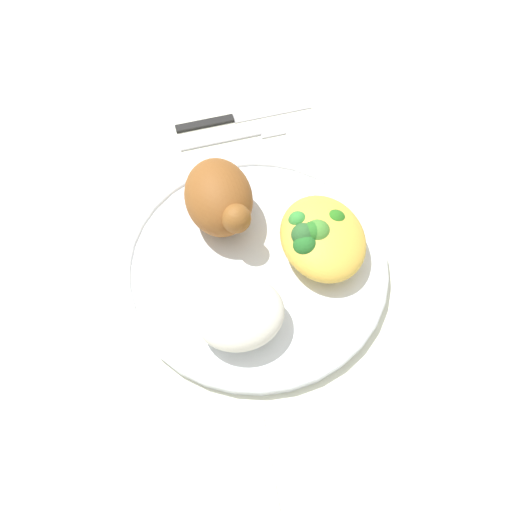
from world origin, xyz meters
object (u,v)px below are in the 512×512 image
(rice_pile, at_px, (239,313))
(mac_cheese_with_broccoli, at_px, (320,233))
(plate, at_px, (256,264))
(napkin, at_px, (213,470))
(fork, at_px, (240,136))
(knife, at_px, (232,117))
(roasted_chicken, at_px, (220,198))

(rice_pile, xyz_separation_m, mac_cheese_with_broccoli, (-0.07, 0.11, -0.00))
(plate, height_order, napkin, plate)
(fork, xyz_separation_m, knife, (-0.03, -0.00, 0.00))
(plate, bearing_deg, napkin, -24.01)
(roasted_chicken, relative_size, mac_cheese_with_broccoli, 0.96)
(plate, height_order, fork, plate)
(rice_pile, height_order, fork, rice_pile)
(roasted_chicken, bearing_deg, knife, 163.57)
(mac_cheese_with_broccoli, bearing_deg, fork, -166.32)
(roasted_chicken, height_order, napkin, roasted_chicken)
(fork, distance_m, knife, 0.04)
(knife, bearing_deg, napkin, -14.54)
(knife, bearing_deg, roasted_chicken, -16.43)
(mac_cheese_with_broccoli, bearing_deg, rice_pile, -55.82)
(rice_pile, height_order, napkin, rice_pile)
(mac_cheese_with_broccoli, bearing_deg, roasted_chicken, -122.93)
(fork, bearing_deg, knife, -176.32)
(roasted_chicken, bearing_deg, rice_pile, -3.45)
(knife, distance_m, napkin, 0.45)
(knife, bearing_deg, rice_pile, -10.71)
(fork, bearing_deg, plate, -7.37)
(roasted_chicken, distance_m, napkin, 0.28)
(plate, relative_size, napkin, 2.71)
(mac_cheese_with_broccoli, height_order, knife, mac_cheese_with_broccoli)
(rice_pile, bearing_deg, fork, 167.47)
(mac_cheese_with_broccoli, xyz_separation_m, napkin, (0.20, -0.16, -0.04))
(rice_pile, distance_m, mac_cheese_with_broccoli, 0.13)
(roasted_chicken, distance_m, fork, 0.15)
(rice_pile, relative_size, mac_cheese_with_broccoli, 0.81)
(roasted_chicken, relative_size, rice_pile, 1.18)
(knife, bearing_deg, mac_cheese_with_broccoli, 12.19)
(plate, bearing_deg, roasted_chicken, -159.65)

